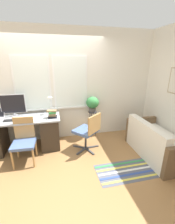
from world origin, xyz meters
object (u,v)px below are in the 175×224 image
monitor (13,105)px  office_chair_swivel (88,131)px  keyboard (13,120)px  plant_stand (92,116)px  desk_chair_wooden (24,140)px  mouse (27,119)px  potted_plant (93,103)px  desk_lamp (50,102)px  couch_loveseat (156,143)px  book_stack (52,114)px

monitor → office_chair_swivel: (1.58, -0.55, -0.54)m
keyboard → plant_stand: (1.81, 0.33, -0.17)m
desk_chair_wooden → plant_stand: size_ratio=1.26×
office_chair_swivel → plant_stand: size_ratio=1.24×
mouse → potted_plant: size_ratio=0.15×
monitor → mouse: 0.47m
desk_lamp → couch_loveseat: size_ratio=0.30×
desk_lamp → potted_plant: bearing=4.4°
book_stack → potted_plant: size_ratio=0.59×
mouse → office_chair_swivel: size_ratio=0.06×
keyboard → office_chair_swivel: (1.55, -0.28, -0.28)m
desk_lamp → plant_stand: (1.04, 0.08, -0.46)m
plant_stand → keyboard: bearing=-169.7°
monitor → desk_chair_wooden: (0.25, -0.63, -0.56)m
desk_chair_wooden → couch_loveseat: size_ratio=0.63×
desk_lamp → desk_chair_wooden: desk_lamp is taller
couch_loveseat → potted_plant: bearing=44.9°
office_chair_swivel → potted_plant: size_ratio=2.30×
monitor → couch_loveseat: (2.96, -1.07, -0.75)m
book_stack → potted_plant: 1.07m
mouse → desk_lamp: bearing=25.8°
plant_stand → monitor: bearing=-178.2°
potted_plant → desk_lamp: bearing=-175.6°
monitor → desk_lamp: 0.80m
mouse → desk_chair_wooden: 0.48m
keyboard → desk_lamp: 0.87m
office_chair_swivel → couch_loveseat: size_ratio=0.62×
book_stack → desk_chair_wooden: book_stack is taller
couch_loveseat → office_chair_swivel: bearing=69.5°
plant_stand → couch_loveseat: bearing=-45.1°
mouse → office_chair_swivel: 1.35m
mouse → book_stack: (0.54, -0.01, 0.07)m
keyboard → desk_lamp: size_ratio=0.90×
keyboard → plant_stand: bearing=10.3°
potted_plant → plant_stand: bearing=-90.0°
plant_stand → desk_lamp: bearing=-175.6°
book_stack → plant_stand: size_ratio=0.32×
monitor → potted_plant: monitor is taller
mouse → desk_lamp: 0.64m
desk_chair_wooden → office_chair_swivel: size_ratio=1.01×
keyboard → mouse: mouse is taller
monitor → potted_plant: (1.84, 0.06, -0.09)m
mouse → book_stack: size_ratio=0.25×
monitor → desk_chair_wooden: 0.88m
desk_lamp → potted_plant: 1.05m
monitor → keyboard: size_ratio=1.36×
desk_lamp → book_stack: 0.34m
desk_chair_wooden → office_chair_swivel: desk_chair_wooden is taller
potted_plant → book_stack: bearing=-161.3°
mouse → desk_chair_wooden: desk_chair_wooden is taller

